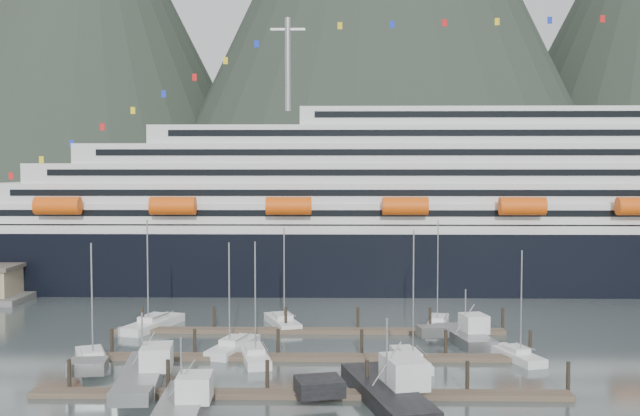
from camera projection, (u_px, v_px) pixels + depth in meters
The scene contains 18 objects.
ground at pixel (353, 367), 76.23m from camera, with size 1600.00×1600.00×0.00m, color #475452.
mountains at pixel (396, 5), 654.34m from camera, with size 870.00×440.00×420.00m.
cruise_ship at pixel (518, 216), 129.90m from camera, with size 210.00×30.40×50.30m.
dock_near at pixel (301, 393), 66.38m from camera, with size 48.18×2.28×3.20m.
dock_mid at pixel (306, 357), 79.36m from camera, with size 48.18×2.28×3.20m.
dock_far at pixel (310, 330), 92.34m from camera, with size 48.18×2.28×3.20m.
sailboat_a at pixel (92, 361), 77.25m from camera, with size 6.19×9.75×13.20m.
sailboat_b at pixel (254, 356), 79.12m from camera, with size 4.51×9.77×13.10m.
sailboat_c at pixel (233, 348), 82.91m from camera, with size 5.21×9.94×12.67m.
sailboat_d at pixel (411, 360), 77.67m from camera, with size 3.70×9.88×14.35m.
sailboat_e at pixel (153, 325), 94.91m from camera, with size 6.23×11.35×14.41m.
sailboat_f at pixel (282, 323), 96.34m from camera, with size 5.54×9.70×13.25m.
sailboat_g at pixel (438, 323), 95.96m from camera, with size 4.16×9.47×14.09m.
sailboat_h at pixel (516, 356), 79.29m from camera, with size 4.80×8.48×12.11m.
trawler_a at pixel (141, 372), 70.96m from camera, with size 9.90×13.64×7.30m.
trawler_b at pixel (180, 404), 61.48m from camera, with size 8.42×11.05×7.06m.
trawler_c at pixel (385, 391), 64.72m from camera, with size 12.01×16.32×8.12m.
trawler_e at pixel (464, 335), 86.97m from camera, with size 8.60×11.11×6.89m.
Camera 1 is at (-2.00, -75.33, 20.23)m, focal length 42.00 mm.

